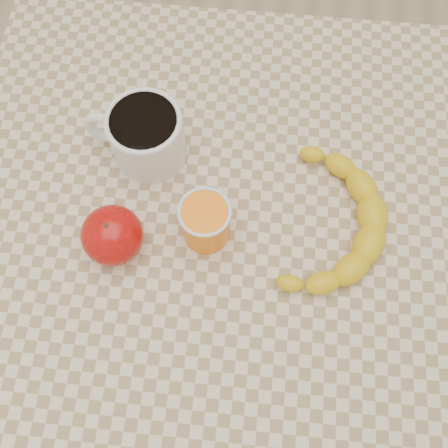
# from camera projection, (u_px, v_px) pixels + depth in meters

# --- Properties ---
(ground) EXTENTS (3.00, 3.00, 0.00)m
(ground) POSITION_uv_depth(u_px,v_px,m) (224.00, 321.00, 1.41)
(ground) COLOR tan
(ground) RESTS_ON ground
(table) EXTENTS (0.80, 0.80, 0.75)m
(table) POSITION_uv_depth(u_px,v_px,m) (224.00, 248.00, 0.79)
(table) COLOR beige
(table) RESTS_ON ground
(coffee_mug) EXTENTS (0.16, 0.12, 0.09)m
(coffee_mug) POSITION_uv_depth(u_px,v_px,m) (145.00, 135.00, 0.71)
(coffee_mug) COLOR silver
(coffee_mug) RESTS_ON table
(orange_juice_glass) EXTENTS (0.07, 0.07, 0.08)m
(orange_juice_glass) POSITION_uv_depth(u_px,v_px,m) (206.00, 222.00, 0.67)
(orange_juice_glass) COLOR orange
(orange_juice_glass) RESTS_ON table
(apple) EXTENTS (0.11, 0.11, 0.08)m
(apple) POSITION_uv_depth(u_px,v_px,m) (112.00, 235.00, 0.67)
(apple) COLOR #8F0407
(apple) RESTS_ON table
(banana) EXTENTS (0.33, 0.37, 0.04)m
(banana) POSITION_uv_depth(u_px,v_px,m) (330.00, 224.00, 0.69)
(banana) COLOR gold
(banana) RESTS_ON table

